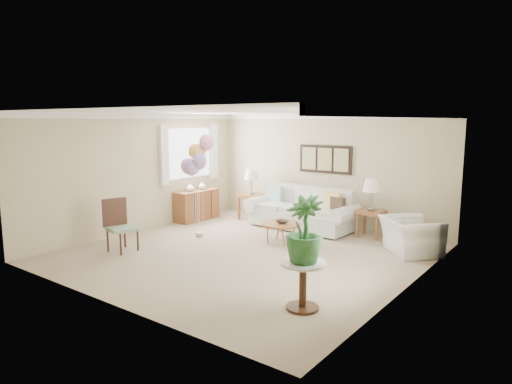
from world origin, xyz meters
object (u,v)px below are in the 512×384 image
coffee_table (281,225)px  accent_chair (120,224)px  balloon_cluster (197,157)px  sofa (302,212)px  armchair (410,236)px

coffee_table → accent_chair: size_ratio=0.81×
accent_chair → balloon_cluster: balloon_cluster is taller
sofa → armchair: (2.64, -0.52, -0.04)m
balloon_cluster → coffee_table: bearing=20.5°
coffee_table → armchair: bearing=19.3°
sofa → balloon_cluster: (-1.39, -1.97, 1.32)m
coffee_table → balloon_cluster: size_ratio=0.37×
armchair → accent_chair: 5.43m
armchair → balloon_cluster: balloon_cluster is taller
armchair → balloon_cluster: size_ratio=0.47×
sofa → accent_chair: 4.05m
sofa → accent_chair: size_ratio=2.62×
armchair → balloon_cluster: 4.49m
sofa → accent_chair: bearing=-116.6°
sofa → armchair: 2.69m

